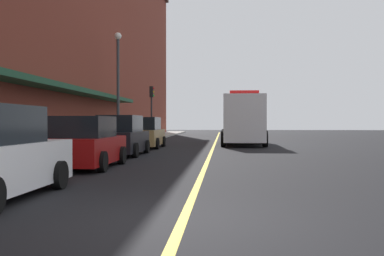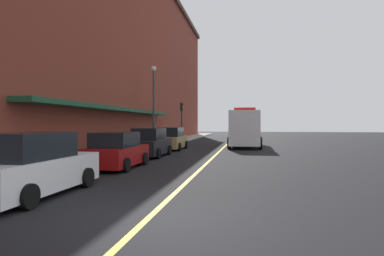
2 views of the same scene
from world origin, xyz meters
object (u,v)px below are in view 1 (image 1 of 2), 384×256
at_px(parking_meter_1, 77,133).
at_px(traffic_light_near, 152,102).
at_px(box_truck, 242,120).
at_px(street_lamp_left, 118,76).
at_px(parked_car_3, 144,134).
at_px(parked_car_2, 121,137).
at_px(parked_car_1, 84,144).
at_px(parking_meter_0, 58,135).

bearing_deg(parking_meter_1, traffic_light_near, 89.81).
distance_m(box_truck, street_lamp_left, 8.78).
height_order(parked_car_3, box_truck, box_truck).
bearing_deg(parked_car_2, box_truck, -29.05).
distance_m(parked_car_1, parking_meter_1, 3.68).
bearing_deg(street_lamp_left, traffic_light_near, 85.81).
height_order(parking_meter_0, traffic_light_near, traffic_light_near).
relative_size(box_truck, traffic_light_near, 2.07).
distance_m(parked_car_3, traffic_light_near, 10.95).
relative_size(parked_car_1, parking_meter_0, 3.21).
bearing_deg(street_lamp_left, parked_car_2, -75.68).
relative_size(parked_car_3, parking_meter_1, 3.43).
bearing_deg(street_lamp_left, parked_car_1, -81.46).
xyz_separation_m(parked_car_1, parking_meter_1, (-1.38, 3.40, 0.26)).
bearing_deg(parking_meter_0, box_truck, 63.91).
xyz_separation_m(parking_meter_0, street_lamp_left, (-0.60, 11.93, 3.34)).
distance_m(parked_car_2, parked_car_3, 5.96).
bearing_deg(parked_car_2, parking_meter_0, 163.53).
height_order(parked_car_3, street_lamp_left, street_lamp_left).
distance_m(parked_car_1, box_truck, 17.09).
bearing_deg(traffic_light_near, parking_meter_1, -90.19).
bearing_deg(parked_car_1, street_lamp_left, 8.31).
bearing_deg(parked_car_3, parked_car_1, -179.93).
bearing_deg(parked_car_3, parked_car_2, 179.87).
xyz_separation_m(box_truck, street_lamp_left, (-7.83, -2.84, 2.77)).
distance_m(parking_meter_0, parking_meter_1, 2.13).
relative_size(parked_car_1, box_truck, 0.48).
height_order(parked_car_3, traffic_light_near, traffic_light_near).
relative_size(parking_meter_0, street_lamp_left, 0.19).
distance_m(parked_car_3, parking_meter_0, 10.41).
bearing_deg(parked_car_1, traffic_light_near, 3.17).
xyz_separation_m(parked_car_1, traffic_light_near, (-1.32, 22.22, 2.36)).
height_order(parked_car_1, box_truck, box_truck).
bearing_deg(traffic_light_near, street_lamp_left, -94.19).
bearing_deg(parking_meter_0, parked_car_2, 73.02).
distance_m(parked_car_1, parking_meter_0, 1.89).
relative_size(parked_car_3, parking_meter_0, 3.43).
bearing_deg(traffic_light_near, parked_car_3, -83.25).
height_order(box_truck, parking_meter_1, box_truck).
distance_m(parking_meter_1, street_lamp_left, 10.37).
height_order(street_lamp_left, traffic_light_near, street_lamp_left).
bearing_deg(parking_meter_1, parked_car_1, -67.84).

